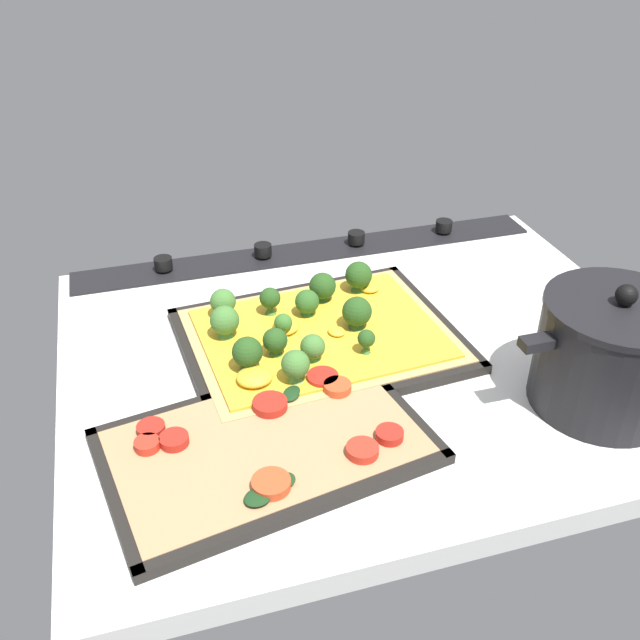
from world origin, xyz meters
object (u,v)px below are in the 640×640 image
object	(u,v)px
baking_tray_front	(320,342)
cooking_pot	(611,354)
baking_tray_back	(267,448)
veggie_pizza_back	(268,441)
broccoli_pizza	(311,330)

from	to	relation	value
baking_tray_front	cooking_pot	bearing A→B (deg)	143.87
baking_tray_back	veggie_pizza_back	distance (cm)	0.82
cooking_pot	veggie_pizza_back	bearing A→B (deg)	-4.33
broccoli_pizza	baking_tray_front	bearing A→B (deg)	161.57
veggie_pizza_back	cooking_pot	size ratio (longest dim) A/B	1.46
veggie_pizza_back	cooking_pot	bearing A→B (deg)	175.67
baking_tray_back	broccoli_pizza	bearing A→B (deg)	-119.30
cooking_pot	broccoli_pizza	bearing A→B (deg)	-35.56
baking_tray_front	baking_tray_back	size ratio (longest dim) A/B	0.99
baking_tray_back	cooking_pot	bearing A→B (deg)	176.00
broccoli_pizza	baking_tray_back	bearing A→B (deg)	60.70
baking_tray_front	veggie_pizza_back	distance (cm)	20.96
baking_tray_front	baking_tray_back	distance (cm)	21.28
broccoli_pizza	veggie_pizza_back	distance (cm)	20.73
veggie_pizza_back	baking_tray_front	bearing A→B (deg)	-122.11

